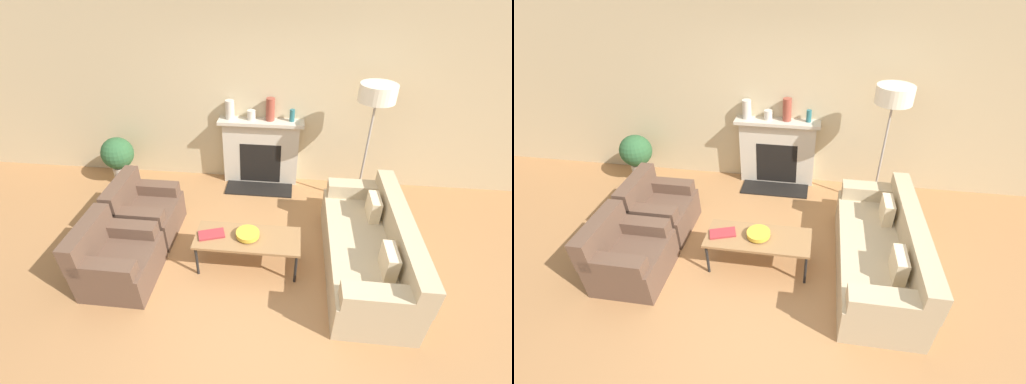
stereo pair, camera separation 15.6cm
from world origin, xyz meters
TOP-DOWN VIEW (x-y plane):
  - ground_plane at (0.00, 0.00)m, footprint 18.00×18.00m
  - wall_back at (0.00, 2.41)m, footprint 18.00×0.06m
  - fireplace at (-0.18, 2.27)m, footprint 1.30×0.59m
  - couch at (1.25, 0.46)m, footprint 0.85×2.00m
  - armchair_near at (-1.59, -0.01)m, footprint 0.76×0.80m
  - armchair_far at (-1.59, 0.85)m, footprint 0.76×0.80m
  - coffee_table at (-0.15, 0.36)m, footprint 1.21×0.48m
  - bowl at (-0.15, 0.37)m, footprint 0.27×0.27m
  - book at (-0.57, 0.35)m, footprint 0.33×0.25m
  - floor_lamp at (1.33, 1.85)m, footprint 0.47×0.47m
  - mantel_vase_left at (-0.65, 2.28)m, footprint 0.14×0.14m
  - mantel_vase_center_left at (-0.33, 2.28)m, footprint 0.13×0.13m
  - mantel_vase_center_right at (-0.05, 2.28)m, footprint 0.13×0.13m
  - mantel_vase_right at (0.27, 2.28)m, footprint 0.08×0.08m
  - potted_plant at (-2.44, 1.99)m, footprint 0.50×0.50m

SIDE VIEW (x-z plane):
  - ground_plane at x=0.00m, z-range 0.00..0.00m
  - armchair_near at x=-1.59m, z-range -0.09..0.69m
  - armchair_far at x=-1.59m, z-range -0.09..0.69m
  - couch at x=1.25m, z-range -0.09..0.71m
  - coffee_table at x=-0.15m, z-range 0.19..0.64m
  - book at x=-0.57m, z-range 0.45..0.47m
  - potted_plant at x=-2.44m, z-range 0.09..0.87m
  - bowl at x=-0.15m, z-range 0.45..0.52m
  - fireplace at x=-0.18m, z-range -0.01..1.06m
  - mantel_vase_center_left at x=-0.33m, z-range 1.07..1.21m
  - mantel_vase_right at x=0.27m, z-range 1.07..1.25m
  - mantel_vase_left at x=-0.65m, z-range 1.07..1.35m
  - mantel_vase_center_right at x=-0.05m, z-range 1.07..1.41m
  - wall_back at x=0.00m, z-range 0.00..2.90m
  - floor_lamp at x=1.33m, z-range 0.66..2.45m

